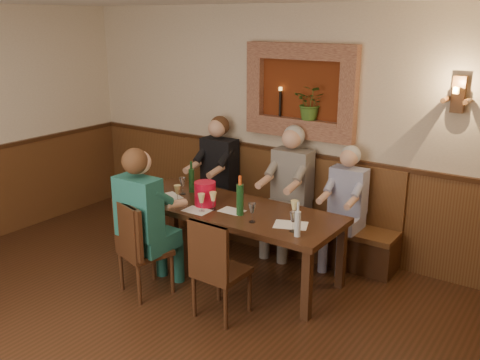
% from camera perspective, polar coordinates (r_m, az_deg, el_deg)
% --- Properties ---
extents(ground_plane, '(6.00, 6.00, 0.00)m').
position_cam_1_polar(ground_plane, '(4.72, -14.95, -17.82)').
color(ground_plane, black).
rests_on(ground_plane, ground).
extents(room_shell, '(6.04, 6.04, 2.82)m').
position_cam_1_polar(room_shell, '(3.98, -17.01, 5.19)').
color(room_shell, '#C7B397').
rests_on(room_shell, ground).
extents(wainscoting, '(6.02, 6.02, 1.15)m').
position_cam_1_polar(wainscoting, '(4.42, -15.53, -11.54)').
color(wainscoting, '#522E17').
rests_on(wainscoting, ground).
extents(wall_niche, '(1.36, 0.30, 1.06)m').
position_cam_1_polar(wall_niche, '(6.12, 6.73, 8.94)').
color(wall_niche, '#60240D').
rests_on(wall_niche, ground).
extents(wall_sconce, '(0.25, 0.20, 0.35)m').
position_cam_1_polar(wall_sconce, '(5.52, 22.24, 8.36)').
color(wall_sconce, '#522E17').
rests_on(wall_sconce, ground).
extents(dining_table, '(2.40, 0.90, 0.75)m').
position_cam_1_polar(dining_table, '(5.62, -1.13, -3.61)').
color(dining_table, '#33200F').
rests_on(dining_table, ground).
extents(bench, '(3.00, 0.45, 1.11)m').
position_cam_1_polar(bench, '(6.48, 3.76, -4.06)').
color(bench, '#381E0F').
rests_on(bench, ground).
extents(chair_near_left, '(0.54, 0.54, 0.98)m').
position_cam_1_polar(chair_near_left, '(5.46, -10.17, -9.02)').
color(chair_near_left, '#33200F').
rests_on(chair_near_left, ground).
extents(chair_near_right, '(0.44, 0.44, 0.96)m').
position_cam_1_polar(chair_near_right, '(4.99, -2.09, -11.39)').
color(chair_near_right, '#33200F').
rests_on(chair_near_right, ground).
extents(person_bench_left, '(0.45, 0.55, 1.49)m').
position_cam_1_polar(person_bench_left, '(6.73, -2.66, -0.60)').
color(person_bench_left, black).
rests_on(person_bench_left, ground).
extents(person_bench_mid, '(0.45, 0.55, 1.49)m').
position_cam_1_polar(person_bench_mid, '(6.18, 5.11, -2.25)').
color(person_bench_mid, '#5A5453').
rests_on(person_bench_mid, ground).
extents(person_bench_right, '(0.39, 0.48, 1.35)m').
position_cam_1_polar(person_bench_right, '(5.92, 10.97, -4.06)').
color(person_bench_right, navy).
rests_on(person_bench_right, ground).
extents(person_chair_front, '(0.45, 0.55, 1.50)m').
position_cam_1_polar(person_chair_front, '(5.35, -9.87, -5.55)').
color(person_chair_front, '#184755').
rests_on(person_chair_front, ground).
extents(spittoon_bucket, '(0.28, 0.28, 0.26)m').
position_cam_1_polar(spittoon_bucket, '(5.61, -3.74, -1.47)').
color(spittoon_bucket, red).
rests_on(spittoon_bucket, dining_table).
extents(wine_bottle_green_a, '(0.08, 0.08, 0.41)m').
position_cam_1_polar(wine_bottle_green_a, '(5.32, -0.00, -2.03)').
color(wine_bottle_green_a, '#19471E').
rests_on(wine_bottle_green_a, dining_table).
extents(wine_bottle_green_b, '(0.07, 0.07, 0.36)m').
position_cam_1_polar(wine_bottle_green_b, '(6.05, -5.19, 0.02)').
color(wine_bottle_green_b, '#19471E').
rests_on(wine_bottle_green_b, dining_table).
extents(water_bottle, '(0.07, 0.07, 0.33)m').
position_cam_1_polar(water_bottle, '(4.85, 6.17, -4.57)').
color(water_bottle, silver).
rests_on(water_bottle, dining_table).
extents(tasting_sheet_a, '(0.33, 0.29, 0.00)m').
position_cam_1_polar(tasting_sheet_a, '(5.97, -7.45, -1.73)').
color(tasting_sheet_a, white).
rests_on(tasting_sheet_a, dining_table).
extents(tasting_sheet_b, '(0.25, 0.18, 0.00)m').
position_cam_1_polar(tasting_sheet_b, '(5.48, -0.87, -3.31)').
color(tasting_sheet_b, white).
rests_on(tasting_sheet_b, dining_table).
extents(tasting_sheet_c, '(0.38, 0.33, 0.00)m').
position_cam_1_polar(tasting_sheet_c, '(5.14, 5.43, -4.79)').
color(tasting_sheet_c, white).
rests_on(tasting_sheet_c, dining_table).
extents(tasting_sheet_d, '(0.28, 0.20, 0.00)m').
position_cam_1_polar(tasting_sheet_d, '(5.50, -4.62, -3.27)').
color(tasting_sheet_d, white).
rests_on(tasting_sheet_d, dining_table).
extents(wine_glass_0, '(0.08, 0.08, 0.19)m').
position_cam_1_polar(wine_glass_0, '(4.96, 5.69, -4.45)').
color(wine_glass_0, white).
rests_on(wine_glass_0, dining_table).
extents(wine_glass_1, '(0.08, 0.08, 0.19)m').
position_cam_1_polar(wine_glass_1, '(5.26, 5.80, -3.19)').
color(wine_glass_1, '#FBEA96').
rests_on(wine_glass_1, dining_table).
extents(wine_glass_2, '(0.08, 0.08, 0.19)m').
position_cam_1_polar(wine_glass_2, '(6.00, -9.11, -0.74)').
color(wine_glass_2, '#FBEA96').
rests_on(wine_glass_2, dining_table).
extents(wine_glass_3, '(0.08, 0.08, 0.19)m').
position_cam_1_polar(wine_glass_3, '(5.79, -3.10, -1.22)').
color(wine_glass_3, white).
rests_on(wine_glass_3, dining_table).
extents(wine_glass_4, '(0.08, 0.08, 0.19)m').
position_cam_1_polar(wine_glass_4, '(5.44, -4.12, -2.42)').
color(wine_glass_4, '#FBEA96').
rests_on(wine_glass_4, dining_table).
extents(wine_glass_5, '(0.08, 0.08, 0.19)m').
position_cam_1_polar(wine_glass_5, '(5.16, 1.31, -3.51)').
color(wine_glass_5, white).
rests_on(wine_glass_5, dining_table).
extents(wine_glass_6, '(0.08, 0.08, 0.19)m').
position_cam_1_polar(wine_glass_6, '(6.00, -6.14, -0.63)').
color(wine_glass_6, white).
rests_on(wine_glass_6, dining_table).
extents(wine_glass_7, '(0.08, 0.08, 0.19)m').
position_cam_1_polar(wine_glass_7, '(5.74, -6.68, -1.47)').
color(wine_glass_7, '#FBEA96').
rests_on(wine_glass_7, dining_table).
extents(wine_glass_8, '(0.08, 0.08, 0.19)m').
position_cam_1_polar(wine_glass_8, '(5.49, -2.89, -2.24)').
color(wine_glass_8, '#FBEA96').
rests_on(wine_glass_8, dining_table).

